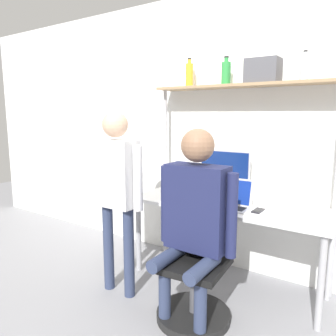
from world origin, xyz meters
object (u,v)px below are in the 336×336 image
monitor (224,172)px  office_chair (196,282)px  person_seated (195,211)px  bottle_clear (304,68)px  cell_phone (258,211)px  storage_box (263,71)px  bottle_amber (189,75)px  bottle_green (226,73)px  person_standing (117,182)px  laptop (232,199)px

monitor → office_chair: (0.14, -0.79, -0.72)m
monitor → person_seated: (0.15, -0.83, -0.15)m
bottle_clear → office_chair: bearing=-122.5°
monitor → bottle_clear: size_ratio=2.10×
cell_phone → person_seated: bearing=-116.3°
cell_phone → storage_box: bearing=110.3°
office_chair → person_seated: bearing=-85.4°
bottle_amber → monitor: bearing=-1.8°
bottle_amber → storage_box: 0.72m
bottle_green → storage_box: 0.34m
bottle_clear → person_seated: bearing=-121.0°
person_standing → storage_box: 1.55m
person_seated → cell_phone: bearing=63.7°
storage_box → bottle_amber: bearing=180.0°
bottle_clear → storage_box: 0.33m
bottle_clear → storage_box: bottle_clear is taller
office_chair → person_standing: (-0.73, -0.06, 0.70)m
cell_phone → person_seated: (-0.28, -0.56, 0.10)m
cell_phone → person_seated: 0.64m
cell_phone → bottle_clear: bearing=50.7°
bottle_amber → bottle_clear: (1.05, -0.00, -0.02)m
storage_box → bottle_clear: bearing=0.0°
laptop → bottle_clear: bearing=30.1°
bottle_clear → storage_box: size_ratio=0.85×
person_standing → bottle_amber: bottle_amber is taller
person_seated → storage_box: size_ratio=5.19×
cell_phone → office_chair: (-0.28, -0.52, -0.48)m
monitor → bottle_green: 0.91m
monitor → bottle_amber: 1.00m
bottle_green → storage_box: bearing=0.0°
cell_phone → person_standing: (-1.01, -0.59, 0.23)m
person_standing → storage_box: size_ratio=5.63×
bottle_green → storage_box: bottle_green is taller
bottle_amber → bottle_clear: bottle_amber is taller
monitor → person_standing: size_ratio=0.32×
bottle_green → bottle_amber: bottle_amber is taller
laptop → office_chair: bearing=-95.0°
person_standing → bottle_clear: size_ratio=6.64×
laptop → person_standing: 0.99m
person_seated → person_standing: size_ratio=0.92×
cell_phone → storage_box: storage_box is taller
monitor → person_standing: bearing=-124.4°
person_standing → bottle_clear: bearing=35.0°
person_seated → bottle_green: bottle_green is taller
monitor → cell_phone: bearing=-32.2°
office_chair → person_standing: person_standing is taller
bottle_green → office_chair: bearing=-78.8°
laptop → person_seated: 0.58m
bottle_green → bottle_amber: size_ratio=0.92×
bottle_amber → bottle_green: bearing=-0.0°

